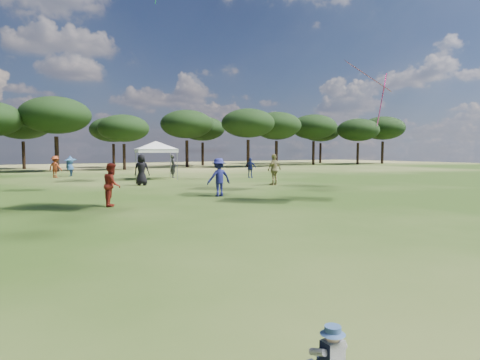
# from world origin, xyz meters

# --- Properties ---
(tree_line) EXTENTS (108.78, 17.63, 7.77)m
(tree_line) POSITION_xyz_m (2.39, 47.41, 5.42)
(tree_line) COLOR black
(tree_line) RESTS_ON ground
(tent_right) EXTENTS (5.60, 5.60, 3.13)m
(tent_right) POSITION_xyz_m (7.90, 28.31, 2.70)
(tent_right) COLOR gray
(tent_right) RESTS_ON ground
(toddler) EXTENTS (0.32, 0.36, 0.49)m
(toddler) POSITION_xyz_m (-0.01, 2.36, 0.22)
(toddler) COLOR black
(toddler) RESTS_ON ground
(festival_crowd) EXTENTS (31.09, 22.76, 1.92)m
(festival_crowd) POSITION_xyz_m (-0.68, 25.09, 0.87)
(festival_crowd) COLOR navy
(festival_crowd) RESTS_ON ground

